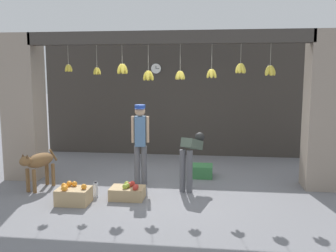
# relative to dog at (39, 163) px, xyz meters

# --- Properties ---
(ground_plane) EXTENTS (60.00, 60.00, 0.00)m
(ground_plane) POSITION_rel_dog_xyz_m (2.33, 0.47, -0.51)
(ground_plane) COLOR slate
(shop_back_wall) EXTENTS (7.24, 0.12, 2.94)m
(shop_back_wall) POSITION_rel_dog_xyz_m (2.33, 3.36, 0.96)
(shop_back_wall) COLOR #38332D
(shop_back_wall) RESTS_ON ground_plane
(shop_pillar_left) EXTENTS (0.70, 0.60, 2.94)m
(shop_pillar_left) POSITION_rel_dog_xyz_m (-0.64, 0.77, 0.96)
(shop_pillar_left) COLOR gray
(shop_pillar_left) RESTS_ON ground_plane
(shop_pillar_right) EXTENTS (0.70, 0.60, 2.94)m
(shop_pillar_right) POSITION_rel_dog_xyz_m (5.30, 0.77, 0.96)
(shop_pillar_right) COLOR gray
(shop_pillar_right) RESTS_ON ground_plane
(storefront_awning) EXTENTS (5.34, 0.28, 0.93)m
(storefront_awning) POSITION_rel_dog_xyz_m (2.36, 0.58, 2.25)
(storefront_awning) COLOR #3D3833
(dog) EXTENTS (0.45, 0.93, 0.74)m
(dog) POSITION_rel_dog_xyz_m (0.00, 0.00, 0.00)
(dog) COLOR brown
(dog) RESTS_ON ground_plane
(shopkeeper) EXTENTS (0.34, 0.27, 1.57)m
(shopkeeper) POSITION_rel_dog_xyz_m (1.84, 0.51, 0.40)
(shopkeeper) COLOR #56565B
(shopkeeper) RESTS_ON ground_plane
(worker_stooping) EXTENTS (0.44, 0.76, 1.02)m
(worker_stooping) POSITION_rel_dog_xyz_m (2.82, 0.37, 0.16)
(worker_stooping) COLOR #56565B
(worker_stooping) RESTS_ON ground_plane
(fruit_crate_oranges) EXTENTS (0.54, 0.41, 0.35)m
(fruit_crate_oranges) POSITION_rel_dog_xyz_m (0.93, -0.68, -0.37)
(fruit_crate_oranges) COLOR tan
(fruit_crate_oranges) RESTS_ON ground_plane
(fruit_crate_apples) EXTENTS (0.59, 0.40, 0.29)m
(fruit_crate_apples) POSITION_rel_dog_xyz_m (1.77, -0.33, -0.40)
(fruit_crate_apples) COLOR tan
(fruit_crate_apples) RESTS_ON ground_plane
(produce_box_green) EXTENTS (0.50, 0.43, 0.25)m
(produce_box_green) POSITION_rel_dog_xyz_m (2.98, 1.22, -0.39)
(produce_box_green) COLOR #387A42
(produce_box_green) RESTS_ON ground_plane
(water_bottle) EXTENTS (0.08, 0.08, 0.27)m
(water_bottle) POSITION_rel_dog_xyz_m (1.18, -0.28, -0.39)
(water_bottle) COLOR silver
(water_bottle) RESTS_ON ground_plane
(wall_clock) EXTENTS (0.27, 0.03, 0.27)m
(wall_clock) POSITION_rel_dog_xyz_m (1.72, 3.28, 1.77)
(wall_clock) COLOR black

